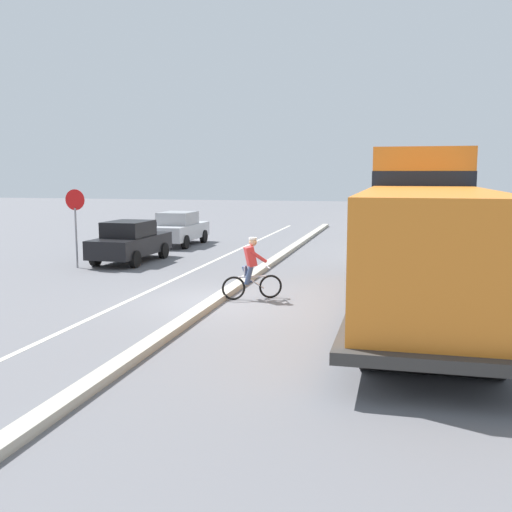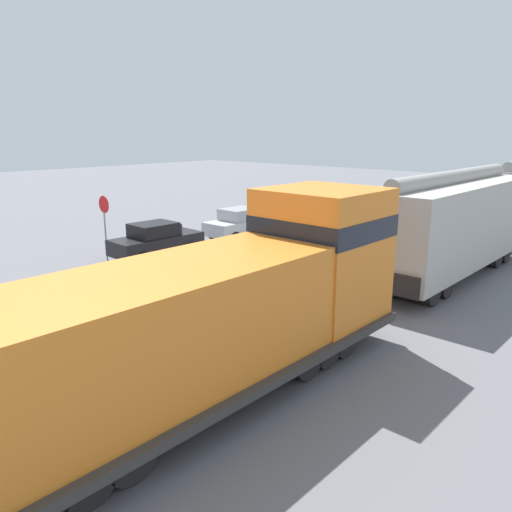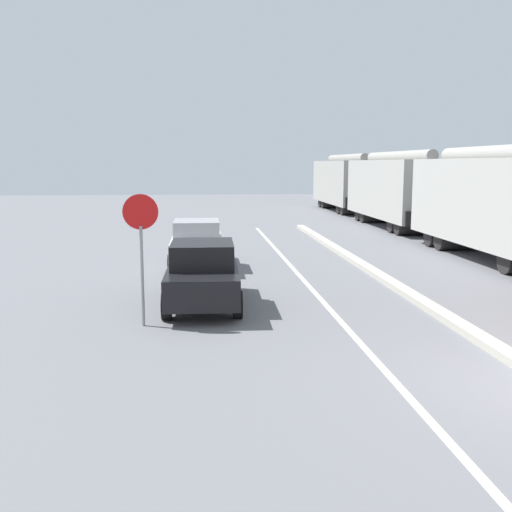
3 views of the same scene
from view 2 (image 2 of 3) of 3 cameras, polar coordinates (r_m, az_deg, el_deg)
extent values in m
plane|color=slate|center=(15.61, -17.44, -7.72)|extent=(120.00, 120.00, 0.00)
cube|color=#B2AD9E|center=(19.05, -1.75, -2.81)|extent=(0.36, 36.00, 0.16)
cube|color=silver|center=(20.76, -6.51, -1.69)|extent=(0.14, 36.00, 0.01)
cube|color=orange|center=(10.02, -9.49, -8.01)|extent=(2.70, 9.86, 2.40)
cube|color=orange|center=(13.34, 7.51, 0.18)|extent=(2.80, 2.80, 3.50)
cube|color=black|center=(13.17, 7.62, 3.51)|extent=(2.83, 2.83, 0.56)
cube|color=#383533|center=(10.86, -6.68, -13.04)|extent=(3.10, 11.60, 0.20)
cylinder|color=#4C4947|center=(10.93, -6.66, -13.74)|extent=(1.10, 3.00, 1.10)
cylinder|color=black|center=(13.62, 6.24, -8.11)|extent=(2.40, 1.00, 1.00)
cylinder|color=black|center=(13.03, 4.12, -9.13)|extent=(2.40, 1.00, 1.00)
cylinder|color=black|center=(12.47, 1.79, -10.22)|extent=(2.40, 1.00, 1.00)
cylinder|color=black|center=(9.79, -17.83, -18.32)|extent=(2.40, 1.00, 1.00)
cylinder|color=black|center=(9.50, -22.25, -19.82)|extent=(2.40, 1.00, 1.00)
cylinder|color=black|center=(9.28, -27.01, -21.27)|extent=(2.40, 1.00, 1.00)
cube|color=#AFADA5|center=(20.90, 21.23, 3.59)|extent=(2.90, 10.40, 3.10)
cylinder|color=gray|center=(20.68, 21.66, 8.30)|extent=(0.60, 9.88, 0.60)
cube|color=black|center=(26.00, 25.29, 2.41)|extent=(2.61, 0.10, 0.70)
cube|color=black|center=(16.50, 14.07, -2.80)|extent=(2.61, 0.10, 0.70)
cylinder|color=black|center=(24.72, 24.12, 0.79)|extent=(2.46, 0.90, 0.90)
cylinder|color=black|center=(23.70, 23.26, 0.34)|extent=(2.46, 0.90, 0.90)
cylinder|color=black|center=(18.86, 17.75, -2.51)|extent=(2.46, 0.90, 0.90)
cylinder|color=black|center=(17.91, 16.25, -3.28)|extent=(2.46, 0.90, 0.90)
cube|color=black|center=(27.04, 26.00, 2.74)|extent=(2.61, 0.10, 0.70)
cylinder|color=black|center=(28.53, 26.76, 2.16)|extent=(2.46, 0.90, 0.90)
cube|color=black|center=(23.04, -11.25, 1.44)|extent=(1.79, 4.24, 0.70)
cube|color=black|center=(22.83, -11.64, 2.97)|extent=(1.54, 1.93, 0.60)
cube|color=#1E232D|center=(23.41, -9.63, 3.21)|extent=(1.43, 0.15, 0.51)
cylinder|color=black|center=(24.50, -9.82, 1.42)|extent=(0.23, 0.64, 0.64)
cylinder|color=black|center=(23.25, -7.45, 0.82)|extent=(0.23, 0.64, 0.64)
cylinder|color=black|center=(23.10, -15.00, 0.36)|extent=(0.23, 0.64, 0.64)
cylinder|color=black|center=(21.76, -12.78, -0.34)|extent=(0.23, 0.64, 0.64)
cube|color=#B7BABF|center=(26.82, -1.66, 3.49)|extent=(1.73, 4.21, 0.70)
cube|color=#9C9EA2|center=(26.61, -1.90, 4.82)|extent=(1.51, 1.91, 0.60)
cube|color=#1E232D|center=(27.32, -0.42, 4.97)|extent=(1.43, 0.13, 0.51)
cylinder|color=black|center=(28.36, -0.97, 3.36)|extent=(0.23, 0.64, 0.64)
cylinder|color=black|center=(27.28, 1.47, 2.92)|extent=(0.23, 0.64, 0.64)
cylinder|color=black|center=(26.58, -4.87, 2.58)|extent=(0.23, 0.64, 0.64)
cylinder|color=black|center=(25.43, -2.42, 2.08)|extent=(0.23, 0.64, 0.64)
torus|color=black|center=(14.81, -12.43, -7.21)|extent=(0.61, 0.36, 0.66)
torus|color=black|center=(15.30, -15.96, -6.73)|extent=(0.61, 0.36, 0.66)
cylinder|color=silver|center=(14.95, -14.30, -5.89)|extent=(0.72, 0.41, 0.05)
cylinder|color=silver|center=(14.96, -13.92, -6.58)|extent=(0.45, 0.27, 0.36)
cylinder|color=silver|center=(15.00, -15.07, -5.26)|extent=(0.04, 0.04, 0.30)
cylinder|color=silver|center=(14.66, -12.83, -5.17)|extent=(0.25, 0.44, 0.04)
cylinder|color=#38476B|center=(15.07, -14.53, -5.54)|extent=(0.33, 0.26, 0.52)
cylinder|color=#38476B|center=(14.91, -14.90, -5.78)|extent=(0.30, 0.25, 0.52)
cube|color=red|center=(14.79, -14.60, -3.79)|extent=(0.45, 0.45, 0.57)
sphere|color=tan|center=(14.64, -14.46, -2.37)|extent=(0.22, 0.22, 0.22)
cylinder|color=white|center=(14.62, -14.48, -1.99)|extent=(0.22, 0.22, 0.05)
cylinder|color=red|center=(14.83, -13.63, -3.69)|extent=(0.45, 0.29, 0.36)
cylinder|color=red|center=(14.56, -14.22, -4.05)|extent=(0.45, 0.29, 0.36)
cylinder|color=gray|center=(23.08, -16.80, 2.21)|extent=(0.07, 0.07, 2.20)
cylinder|color=red|center=(22.86, -17.00, 5.65)|extent=(0.76, 0.03, 0.76)
cylinder|color=white|center=(22.86, -16.97, 5.66)|extent=(0.48, 0.02, 0.48)
camera|label=1|loc=(11.66, -90.61, -11.39)|focal=42.00mm
camera|label=3|loc=(18.45, -51.66, 2.18)|focal=42.00mm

